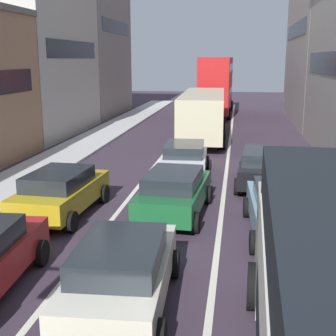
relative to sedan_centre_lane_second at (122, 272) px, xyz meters
name	(u,v)px	position (x,y,z in m)	size (l,w,h in m)	color
sidewalk_left	(62,157)	(-6.63, 13.74, -0.73)	(2.60, 64.00, 0.14)	#BCBCBC
lane_stripe_left	(158,161)	(-1.63, 13.74, -0.79)	(0.16, 60.00, 0.01)	silver
lane_stripe_right	(227,164)	(1.77, 13.74, -0.79)	(0.16, 60.00, 0.01)	silver
building_row_left	(4,52)	(-11.93, 18.73, 4.53)	(7.20, 43.90, 14.11)	beige
sedan_centre_lane_second	(122,272)	(0.00, 0.00, 0.00)	(2.23, 4.38, 1.49)	beige
hatchback_centre_lane_third	(174,192)	(0.26, 5.85, 0.00)	(2.27, 4.40, 1.49)	#19592D
sedan_left_lane_third	(61,191)	(-3.37, 5.37, 0.00)	(2.23, 4.38, 1.49)	#B29319
coupe_centre_lane_fourth	(185,159)	(0.01, 10.87, 0.00)	(2.23, 4.38, 1.49)	silver
sedan_right_lane_behind_truck	(284,209)	(3.57, 4.57, 0.00)	(2.22, 4.38, 1.49)	#759EB7
wagon_right_lane_far	(264,167)	(3.27, 9.86, 0.00)	(2.29, 4.41, 1.49)	black
bus_mid_queue_primary	(203,111)	(0.05, 20.49, 0.96)	(3.06, 10.58, 2.90)	#BFB793
bus_far_queue_secondary	(217,83)	(0.23, 33.55, 2.03)	(2.88, 10.52, 5.06)	#B21919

